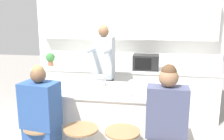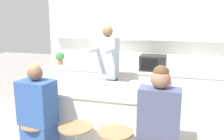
{
  "view_description": "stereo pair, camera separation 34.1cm",
  "coord_description": "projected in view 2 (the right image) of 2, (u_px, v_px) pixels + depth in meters",
  "views": [
    {
      "loc": [
        0.56,
        -3.21,
        1.92
      ],
      "look_at": [
        0.0,
        0.08,
        1.18
      ],
      "focal_mm": 40.0,
      "sensor_mm": 36.0,
      "label": 1
    },
    {
      "loc": [
        0.89,
        -3.14,
        1.92
      ],
      "look_at": [
        0.0,
        0.08,
        1.18
      ],
      "focal_mm": 40.0,
      "sensor_mm": 36.0,
      "label": 2
    }
  ],
  "objects": [
    {
      "name": "person_seated_near",
      "position": [
        158.0,
        137.0,
        2.63
      ],
      "size": [
        0.43,
        0.27,
        1.43
      ],
      "rotation": [
        0.0,
        0.0,
        -0.02
      ],
      "color": "#333338",
      "rests_on": "ground_plane"
    },
    {
      "name": "person_wrapped_blanket",
      "position": [
        39.0,
        122.0,
        3.0
      ],
      "size": [
        0.44,
        0.34,
        1.38
      ],
      "rotation": [
        0.0,
        0.0,
        -0.15
      ],
      "color": "#2D5193",
      "rests_on": "ground_plane"
    },
    {
      "name": "banana_bunch",
      "position": [
        156.0,
        99.0,
        2.93
      ],
      "size": [
        0.16,
        0.12,
        0.05
      ],
      "color": "yellow",
      "rests_on": "kitchen_island"
    },
    {
      "name": "cooking_pot",
      "position": [
        98.0,
        81.0,
        3.57
      ],
      "size": [
        0.35,
        0.26,
        0.14
      ],
      "color": "#B7BABC",
      "rests_on": "kitchen_island"
    },
    {
      "name": "potted_plant",
      "position": [
        60.0,
        57.0,
        5.13
      ],
      "size": [
        0.18,
        0.18,
        0.26
      ],
      "color": "#93563D",
      "rests_on": "back_counter"
    },
    {
      "name": "coffee_cup_near",
      "position": [
        125.0,
        94.0,
        3.03
      ],
      "size": [
        0.12,
        0.08,
        0.09
      ],
      "color": "white",
      "rests_on": "kitchen_island"
    },
    {
      "name": "juice_carton",
      "position": [
        168.0,
        89.0,
        3.05
      ],
      "size": [
        0.08,
        0.08,
        0.22
      ],
      "color": "#7A428E",
      "rests_on": "kitchen_island"
    },
    {
      "name": "microwave",
      "position": [
        153.0,
        63.0,
        4.59
      ],
      "size": [
        0.47,
        0.36,
        0.28
      ],
      "color": "black",
      "rests_on": "back_counter"
    },
    {
      "name": "mixing_bowl_steel",
      "position": [
        137.0,
        84.0,
        3.55
      ],
      "size": [
        0.22,
        0.22,
        0.06
      ],
      "color": "white",
      "rests_on": "kitchen_island"
    },
    {
      "name": "wall_back",
      "position": [
        135.0,
        34.0,
        4.95
      ],
      "size": [
        3.76,
        0.22,
        2.7
      ],
      "color": "silver",
      "rests_on": "ground_plane"
    },
    {
      "name": "back_counter",
      "position": [
        131.0,
        91.0,
        4.87
      ],
      "size": [
        3.49,
        0.7,
        0.92
      ],
      "color": "white",
      "rests_on": "ground_plane"
    },
    {
      "name": "person_cooking",
      "position": [
        108.0,
        79.0,
        4.09
      ],
      "size": [
        0.39,
        0.62,
        1.78
      ],
      "rotation": [
        0.0,
        0.0,
        -0.11
      ],
      "color": "#383842",
      "rests_on": "ground_plane"
    },
    {
      "name": "fruit_bowl",
      "position": [
        67.0,
        88.0,
        3.31
      ],
      "size": [
        0.24,
        0.24,
        0.08
      ],
      "color": "white",
      "rests_on": "kitchen_island"
    },
    {
      "name": "kitchen_island",
      "position": [
        110.0,
        121.0,
        3.5
      ],
      "size": [
        1.8,
        0.84,
        0.93
      ],
      "color": "black",
      "rests_on": "ground_plane"
    }
  ]
}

